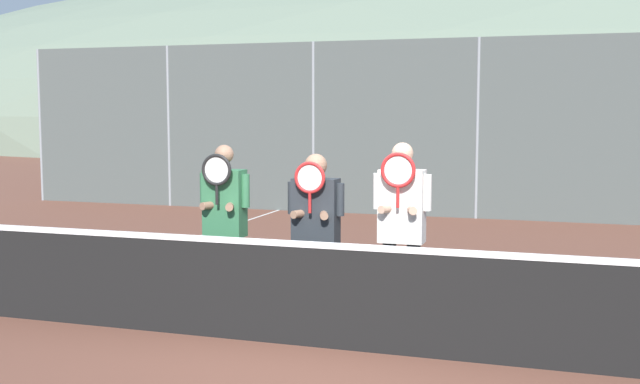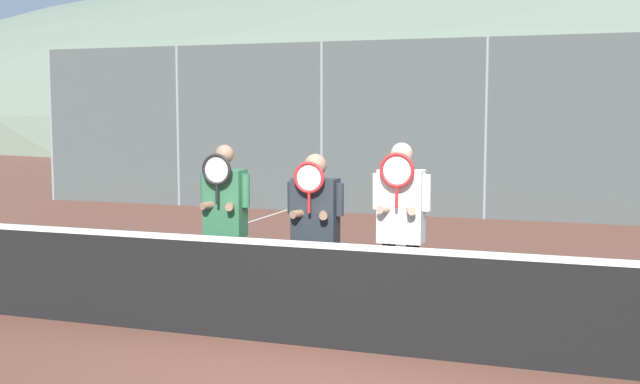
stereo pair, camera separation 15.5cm
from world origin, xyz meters
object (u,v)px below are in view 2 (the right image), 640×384
at_px(player_center_right, 401,222).
at_px(player_leftmost, 225,218).
at_px(car_left_of_center, 480,165).
at_px(car_far_left, 264,158).
at_px(player_center_left, 315,224).

bearing_deg(player_center_right, player_leftmost, -177.36).
distance_m(player_center_right, car_left_of_center, 10.97).
distance_m(player_leftmost, car_left_of_center, 11.06).
distance_m(car_far_left, car_left_of_center, 5.32).
height_order(player_leftmost, player_center_right, player_center_right).
bearing_deg(player_leftmost, player_center_left, 1.98).
relative_size(player_center_right, car_far_left, 0.38).
xyz_separation_m(player_leftmost, player_center_left, (0.95, 0.03, -0.02)).
xyz_separation_m(player_center_left, player_center_right, (0.84, 0.05, 0.05)).
distance_m(player_center_left, car_left_of_center, 10.98).
bearing_deg(car_left_of_center, car_far_left, 179.79).
bearing_deg(car_far_left, player_center_left, -64.29).
xyz_separation_m(player_center_right, car_far_left, (-6.14, 10.95, -0.13)).
xyz_separation_m(player_leftmost, car_far_left, (-4.35, 11.04, -0.10)).
height_order(player_center_left, player_center_right, player_center_right).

